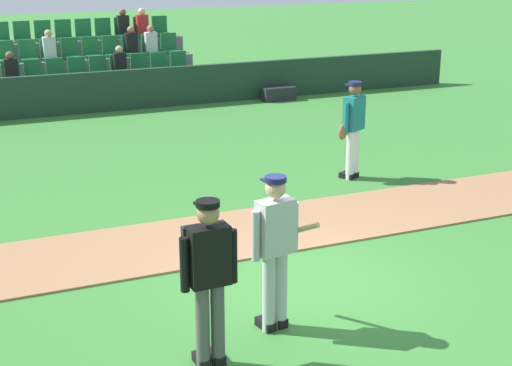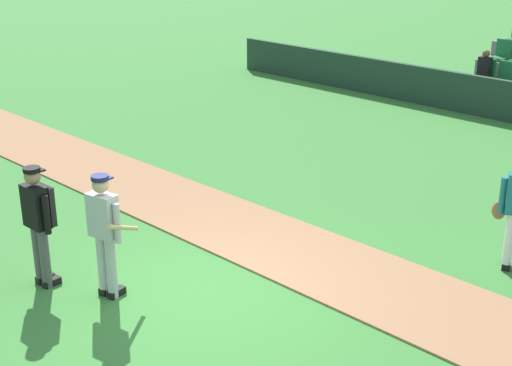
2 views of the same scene
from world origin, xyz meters
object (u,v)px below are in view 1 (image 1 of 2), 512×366
object	(u,v)px
runner_teal_jersey	(353,126)
batter_grey_jersey	(275,247)
umpire_home_plate	(208,274)
equipment_bag	(279,94)

from	to	relation	value
runner_teal_jersey	batter_grey_jersey	bearing A→B (deg)	-128.34
batter_grey_jersey	umpire_home_plate	xyz separation A→B (m)	(-0.92, -0.44, 0.03)
umpire_home_plate	equipment_bag	distance (m)	13.52
batter_grey_jersey	runner_teal_jersey	distance (m)	5.79
runner_teal_jersey	umpire_home_plate	bearing A→B (deg)	-132.15
batter_grey_jersey	umpire_home_plate	bearing A→B (deg)	-154.44
runner_teal_jersey	equipment_bag	xyz separation A→B (m)	(1.78, 6.96, -0.78)
equipment_bag	runner_teal_jersey	bearing A→B (deg)	-104.37
batter_grey_jersey	runner_teal_jersey	size ratio (longest dim) A/B	1.00
umpire_home_plate	equipment_bag	world-z (taller)	umpire_home_plate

